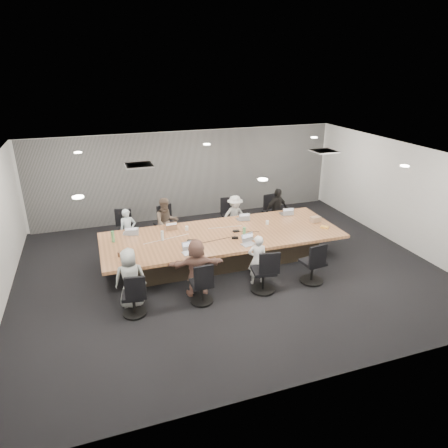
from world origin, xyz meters
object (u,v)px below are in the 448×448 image
object	(u,v)px
laptop_3	(285,213)
person_5	(197,267)
chair_0	(127,232)
person_3	(277,210)
laptop_0	(130,233)
chair_6	(263,274)
chair_3	(271,215)
snack_packet	(325,227)
person_2	(235,216)
stapler	(235,238)
mug_brown	(120,254)
person_4	(130,278)
canvas_bag	(315,219)
bottle_green_right	(244,232)
chair_5	(201,286)
laptop_1	(170,228)
chair_7	(313,265)
chair_1	(165,227)
bottle_clear	(162,236)
person_1	(166,222)
laptop_2	(242,219)
laptop_6	(248,244)
chair_4	(134,299)
bottle_green_left	(113,237)
laptop_4	(127,262)
person_0	(128,231)
chair_2	(231,219)
laptop_5	(190,253)
conference_table	(223,246)

from	to	relation	value
laptop_3	person_5	bearing A→B (deg)	39.28
chair_0	person_3	size ratio (longest dim) A/B	0.63
laptop_0	person_3	size ratio (longest dim) A/B	0.25
chair_0	chair_6	bearing A→B (deg)	140.91
chair_3	snack_packet	size ratio (longest dim) A/B	3.91
person_2	stapler	size ratio (longest dim) A/B	7.86
mug_brown	person_4	bearing A→B (deg)	-82.62
chair_6	canvas_bag	bearing A→B (deg)	45.12
person_4	bottle_green_right	bearing A→B (deg)	-156.28
laptop_0	snack_packet	xyz separation A→B (m)	(4.86, -1.28, 0.01)
chair_0	stapler	world-z (taller)	chair_0
chair_5	snack_packet	bearing A→B (deg)	16.99
laptop_1	stapler	xyz separation A→B (m)	(1.36, -1.19, 0.02)
chair_0	person_2	bearing A→B (deg)	-172.92
chair_7	person_5	world-z (taller)	person_5
mug_brown	chair_1	bearing A→B (deg)	56.84
bottle_clear	chair_6	bearing A→B (deg)	-43.94
person_1	bottle_clear	world-z (taller)	person_1
laptop_2	laptop_6	xyz separation A→B (m)	(-0.45, -1.60, 0.00)
chair_7	canvas_bag	world-z (taller)	canvas_bag
chair_4	bottle_green_left	distance (m)	2.17
snack_packet	stapler	bearing A→B (deg)	177.80
person_4	mug_brown	bearing A→B (deg)	-77.60
person_2	laptop_4	distance (m)	3.93
laptop_0	laptop_2	world-z (taller)	same
person_2	snack_packet	xyz separation A→B (m)	(1.82, -1.83, 0.14)
laptop_0	bottle_green_right	size ratio (longest dim) A/B	1.26
chair_3	chair_5	world-z (taller)	chair_3
laptop_4	person_4	bearing A→B (deg)	-96.33
bottle_clear	chair_7	bearing A→B (deg)	-30.18
person_0	laptop_0	distance (m)	0.57
chair_3	person_3	world-z (taller)	person_3
bottle_green_left	bottle_green_right	distance (m)	3.18
chair_2	chair_6	distance (m)	3.43
chair_4	laptop_3	xyz separation A→B (m)	(4.62, 2.50, 0.38)
chair_4	bottle_green_right	xyz separation A→B (m)	(2.89, 1.33, 0.50)
person_3	laptop_5	world-z (taller)	person_3
laptop_2	bottle_clear	size ratio (longest dim) A/B	1.25
chair_0	laptop_5	bearing A→B (deg)	128.60
chair_3	laptop_3	world-z (taller)	chair_3
chair_7	bottle_green_right	bearing A→B (deg)	123.74
chair_4	person_3	size ratio (longest dim) A/B	0.56
conference_table	laptop_3	world-z (taller)	laptop_3
laptop_0	bottle_green_left	bearing A→B (deg)	54.61
person_0	person_4	xyz separation A→B (m)	(-0.25, -2.70, 0.06)
chair_6	laptop_3	xyz separation A→B (m)	(1.78, 2.50, 0.32)
laptop_5	bottle_clear	distance (m)	1.03
chair_0	laptop_0	xyz separation A→B (m)	(0.00, -0.90, 0.33)
laptop_4	bottle_green_left	size ratio (longest dim) A/B	1.08
bottle_green_right	chair_3	bearing A→B (deg)	50.23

